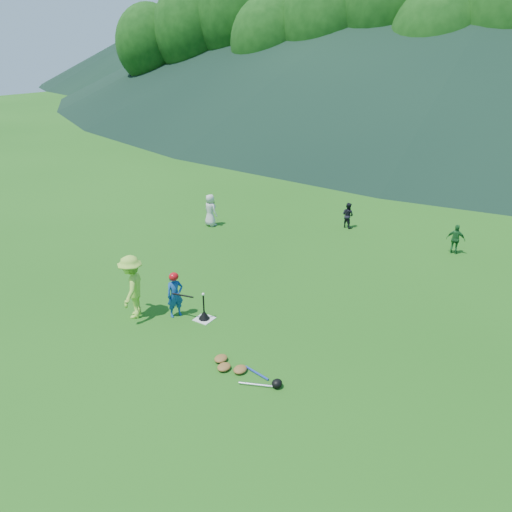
{
  "coord_description": "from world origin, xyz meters",
  "views": [
    {
      "loc": [
        7.27,
        -8.79,
        6.67
      ],
      "look_at": [
        0.0,
        2.5,
        0.9
      ],
      "focal_mm": 35.0,
      "sensor_mm": 36.0,
      "label": 1
    }
  ],
  "objects_px": {
    "home_plate": "(204,319)",
    "batting_tee": "(204,315)",
    "batter_child": "(175,295)",
    "fielder_b": "(348,215)",
    "adult_coach": "(132,287)",
    "equipment_pile": "(240,370)",
    "fielder_c": "(456,239)",
    "fielder_a": "(210,210)"
  },
  "relations": [
    {
      "from": "fielder_c",
      "to": "batting_tee",
      "type": "bearing_deg",
      "value": 55.47
    },
    {
      "from": "fielder_a",
      "to": "fielder_c",
      "type": "bearing_deg",
      "value": -152.43
    },
    {
      "from": "adult_coach",
      "to": "fielder_c",
      "type": "bearing_deg",
      "value": 114.9
    },
    {
      "from": "batter_child",
      "to": "fielder_c",
      "type": "height_order",
      "value": "batter_child"
    },
    {
      "from": "home_plate",
      "to": "equipment_pile",
      "type": "relative_size",
      "value": 0.25
    },
    {
      "from": "adult_coach",
      "to": "fielder_c",
      "type": "height_order",
      "value": "adult_coach"
    },
    {
      "from": "fielder_b",
      "to": "equipment_pile",
      "type": "bearing_deg",
      "value": 114.5
    },
    {
      "from": "adult_coach",
      "to": "equipment_pile",
      "type": "height_order",
      "value": "adult_coach"
    },
    {
      "from": "fielder_b",
      "to": "batting_tee",
      "type": "xyz_separation_m",
      "value": [
        -0.32,
        -8.58,
        -0.37
      ]
    },
    {
      "from": "fielder_b",
      "to": "home_plate",
      "type": "bearing_deg",
      "value": 102.39
    },
    {
      "from": "home_plate",
      "to": "batter_child",
      "type": "bearing_deg",
      "value": -162.12
    },
    {
      "from": "adult_coach",
      "to": "batting_tee",
      "type": "relative_size",
      "value": 2.52
    },
    {
      "from": "batting_tee",
      "to": "equipment_pile",
      "type": "xyz_separation_m",
      "value": [
        2.07,
        -1.37,
        -0.06
      ]
    },
    {
      "from": "fielder_b",
      "to": "batting_tee",
      "type": "height_order",
      "value": "fielder_b"
    },
    {
      "from": "fielder_b",
      "to": "fielder_a",
      "type": "bearing_deg",
      "value": 44.97
    },
    {
      "from": "batter_child",
      "to": "equipment_pile",
      "type": "relative_size",
      "value": 0.68
    },
    {
      "from": "home_plate",
      "to": "fielder_b",
      "type": "distance_m",
      "value": 8.6
    },
    {
      "from": "home_plate",
      "to": "adult_coach",
      "type": "bearing_deg",
      "value": -152.69
    },
    {
      "from": "fielder_a",
      "to": "equipment_pile",
      "type": "bearing_deg",
      "value": 144.35
    },
    {
      "from": "batter_child",
      "to": "fielder_b",
      "type": "xyz_separation_m",
      "value": [
        1.07,
        8.82,
        -0.11
      ]
    },
    {
      "from": "batting_tee",
      "to": "fielder_a",
      "type": "bearing_deg",
      "value": 126.17
    },
    {
      "from": "batting_tee",
      "to": "equipment_pile",
      "type": "bearing_deg",
      "value": -33.49
    },
    {
      "from": "equipment_pile",
      "to": "fielder_b",
      "type": "bearing_deg",
      "value": 99.98
    },
    {
      "from": "home_plate",
      "to": "batting_tee",
      "type": "height_order",
      "value": "batting_tee"
    },
    {
      "from": "adult_coach",
      "to": "fielder_b",
      "type": "xyz_separation_m",
      "value": [
        1.97,
        9.43,
        -0.36
      ]
    },
    {
      "from": "equipment_pile",
      "to": "home_plate",
      "type": "bearing_deg",
      "value": 146.51
    },
    {
      "from": "batter_child",
      "to": "adult_coach",
      "type": "bearing_deg",
      "value": 150.59
    },
    {
      "from": "home_plate",
      "to": "adult_coach",
      "type": "distance_m",
      "value": 2.04
    },
    {
      "from": "adult_coach",
      "to": "fielder_b",
      "type": "distance_m",
      "value": 9.64
    },
    {
      "from": "batter_child",
      "to": "fielder_c",
      "type": "bearing_deg",
      "value": -5.27
    },
    {
      "from": "home_plate",
      "to": "batting_tee",
      "type": "relative_size",
      "value": 0.66
    },
    {
      "from": "batter_child",
      "to": "fielder_a",
      "type": "relative_size",
      "value": 0.97
    },
    {
      "from": "batter_child",
      "to": "equipment_pile",
      "type": "xyz_separation_m",
      "value": [
        2.82,
        -1.13,
        -0.55
      ]
    },
    {
      "from": "home_plate",
      "to": "batter_child",
      "type": "xyz_separation_m",
      "value": [
        -0.75,
        -0.24,
        0.6
      ]
    },
    {
      "from": "fielder_c",
      "to": "batting_tee",
      "type": "xyz_separation_m",
      "value": [
        -4.44,
        -8.13,
        -0.39
      ]
    },
    {
      "from": "fielder_a",
      "to": "equipment_pile",
      "type": "xyz_separation_m",
      "value": [
        6.36,
        -7.24,
        -0.57
      ]
    },
    {
      "from": "home_plate",
      "to": "fielder_b",
      "type": "height_order",
      "value": "fielder_b"
    },
    {
      "from": "home_plate",
      "to": "fielder_a",
      "type": "relative_size",
      "value": 0.36
    },
    {
      "from": "adult_coach",
      "to": "fielder_c",
      "type": "distance_m",
      "value": 10.86
    },
    {
      "from": "home_plate",
      "to": "fielder_a",
      "type": "bearing_deg",
      "value": 126.17
    },
    {
      "from": "fielder_c",
      "to": "equipment_pile",
      "type": "height_order",
      "value": "fielder_c"
    },
    {
      "from": "home_plate",
      "to": "batting_tee",
      "type": "xyz_separation_m",
      "value": [
        0.0,
        0.0,
        0.12
      ]
    }
  ]
}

